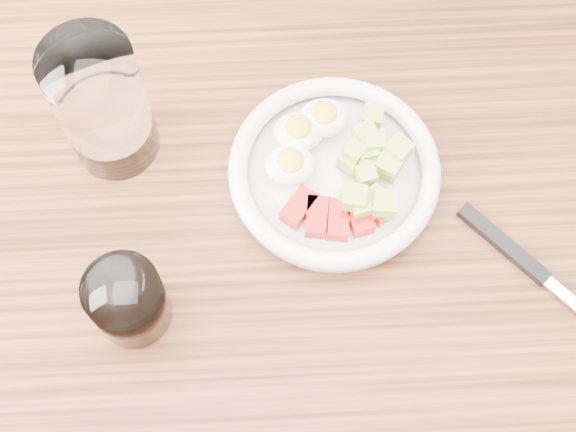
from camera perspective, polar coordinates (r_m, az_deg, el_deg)
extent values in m
plane|color=brown|center=(1.55, 0.39, -11.76)|extent=(4.00, 4.00, 0.00)
cube|color=brown|center=(0.82, 0.73, -1.95)|extent=(1.50, 0.90, 0.04)
cylinder|color=white|center=(0.83, 3.26, 2.82)|extent=(0.21, 0.21, 0.01)
torus|color=white|center=(0.81, 3.32, 3.29)|extent=(0.22, 0.22, 0.02)
cube|color=#BA0D0B|center=(0.79, 0.79, 0.62)|extent=(0.04, 0.04, 0.02)
cube|color=#BA0D0B|center=(0.79, 2.09, -0.08)|extent=(0.03, 0.04, 0.02)
cube|color=#BA0D0B|center=(0.79, 3.58, -0.28)|extent=(0.03, 0.04, 0.02)
cube|color=#BA0D0B|center=(0.79, 5.03, 0.04)|extent=(0.03, 0.04, 0.02)
cube|color=#BA0D0B|center=(0.80, 6.20, 0.84)|extent=(0.04, 0.04, 0.02)
ellipsoid|color=white|center=(0.82, 0.74, 6.00)|extent=(0.05, 0.04, 0.03)
ellipsoid|color=yellow|center=(0.81, 0.75, 6.38)|extent=(0.03, 0.03, 0.01)
ellipsoid|color=white|center=(0.83, 2.55, 6.97)|extent=(0.05, 0.04, 0.03)
ellipsoid|color=yellow|center=(0.82, 2.58, 7.36)|extent=(0.03, 0.03, 0.01)
ellipsoid|color=white|center=(0.80, 0.17, 3.61)|extent=(0.05, 0.04, 0.03)
ellipsoid|color=yellow|center=(0.79, 0.17, 3.97)|extent=(0.03, 0.03, 0.01)
cube|color=#B1CD4E|center=(0.81, 6.31, 3.79)|extent=(0.03, 0.03, 0.02)
cube|color=#B1CD4E|center=(0.80, 5.60, 3.13)|extent=(0.02, 0.02, 0.02)
cube|color=#B1CD4E|center=(0.79, 6.20, 1.27)|extent=(0.03, 0.03, 0.02)
cube|color=#B1CD4E|center=(0.83, 6.04, 6.99)|extent=(0.03, 0.03, 0.02)
cube|color=#B1CD4E|center=(0.80, 7.18, 3.58)|extent=(0.03, 0.03, 0.02)
cube|color=#B1CD4E|center=(0.80, 4.27, 1.32)|extent=(0.03, 0.03, 0.02)
cube|color=#B1CD4E|center=(0.82, 5.55, 5.72)|extent=(0.03, 0.03, 0.02)
cube|color=#B1CD4E|center=(0.81, 7.86, 4.65)|extent=(0.03, 0.03, 0.02)
cube|color=#B1CD4E|center=(0.78, 4.74, 1.26)|extent=(0.03, 0.03, 0.02)
cube|color=#B1CD4E|center=(0.79, 6.86, 0.78)|extent=(0.03, 0.03, 0.02)
cube|color=#B1CD4E|center=(0.81, 5.66, 4.52)|extent=(0.02, 0.02, 0.02)
cube|color=#B1CD4E|center=(0.80, 4.75, 4.50)|extent=(0.03, 0.03, 0.02)
cube|color=#B1CD4E|center=(0.81, 7.56, 4.33)|extent=(0.03, 0.03, 0.02)
cube|color=#B1CD4E|center=(0.81, 6.17, 5.22)|extent=(0.02, 0.02, 0.02)
cube|color=#B1CD4E|center=(0.78, 5.24, 0.60)|extent=(0.02, 0.02, 0.02)
cube|color=#B1CD4E|center=(0.81, 4.48, 3.94)|extent=(0.03, 0.03, 0.02)
cube|color=#B1CD4E|center=(0.79, 5.60, 2.88)|extent=(0.02, 0.02, 0.02)
cube|color=black|center=(0.82, 15.07, -1.93)|extent=(0.08, 0.09, 0.01)
cube|color=silver|center=(0.82, 19.58, -5.82)|extent=(0.05, 0.05, 0.00)
cylinder|color=white|center=(0.80, -13.07, 7.68)|extent=(0.09, 0.09, 0.16)
cylinder|color=white|center=(0.75, -11.31, -5.96)|extent=(0.07, 0.07, 0.08)
cylinder|color=black|center=(0.76, -11.28, -6.00)|extent=(0.06, 0.06, 0.07)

